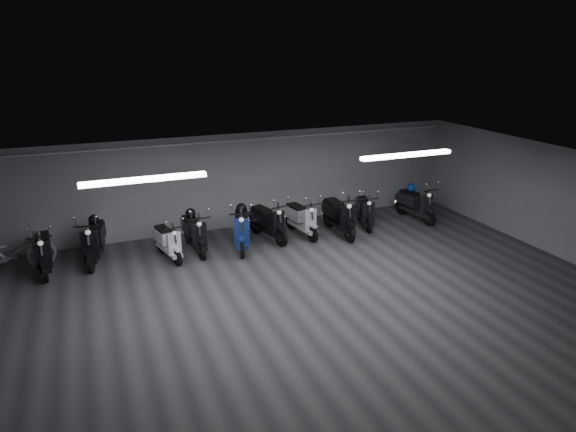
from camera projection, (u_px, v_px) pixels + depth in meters
name	position (u px, v px, depth m)	size (l,w,h in m)	color
floor	(306.00, 301.00, 10.84)	(14.00, 10.00, 0.01)	#38383A
ceiling	(307.00, 174.00, 9.92)	(14.00, 10.00, 0.01)	gray
back_wall	(237.00, 181.00, 14.77)	(14.00, 0.01, 2.80)	gray
front_wall	(477.00, 386.00, 5.99)	(14.00, 0.01, 2.80)	gray
right_wall	(558.00, 202.00, 12.85)	(0.01, 10.00, 2.80)	gray
fluor_strip_left	(144.00, 179.00, 9.76)	(2.40, 0.18, 0.08)	white
fluor_strip_right	(407.00, 155.00, 11.87)	(2.40, 0.18, 0.08)	white
conduit	(237.00, 140.00, 14.30)	(0.05, 0.05, 13.60)	white
scooter_0	(42.00, 246.00, 11.99)	(0.61, 1.83, 1.36)	black
scooter_1	(93.00, 235.00, 12.55)	(0.65, 1.95, 1.45)	black
scooter_2	(167.00, 236.00, 12.76)	(0.55, 1.65, 1.23)	white
scooter_3	(194.00, 227.00, 13.19)	(0.61, 1.83, 1.36)	black
scooter_4	(242.00, 222.00, 13.39)	(0.65, 1.95, 1.45)	navy
scooter_5	(268.00, 216.00, 13.97)	(0.62, 1.86, 1.39)	black
scooter_6	(302.00, 213.00, 14.31)	(0.60, 1.79, 1.33)	silver
scooter_7	(339.00, 210.00, 14.37)	(0.66, 1.99, 1.48)	black
scooter_8	(365.00, 206.00, 15.04)	(0.57, 1.71, 1.27)	black
scooter_9	(416.00, 199.00, 15.56)	(0.61, 1.84, 1.37)	black
bicycle	(10.00, 249.00, 11.91)	(0.69, 1.96, 1.27)	silver
helmet_0	(94.00, 220.00, 12.70)	(0.26, 0.26, 0.26)	black
helmet_1	(241.00, 208.00, 13.55)	(0.27, 0.27, 0.27)	black
helmet_2	(190.00, 213.00, 13.31)	(0.28, 0.28, 0.28)	black
helmet_3	(411.00, 187.00, 15.67)	(0.27, 0.27, 0.27)	navy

